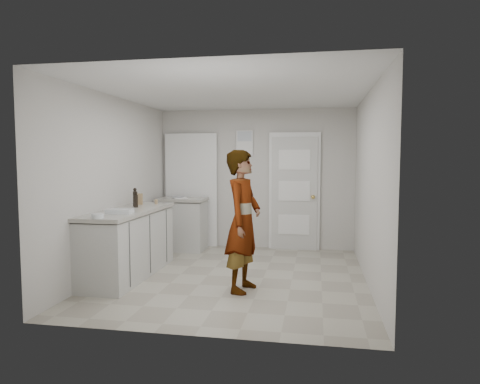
% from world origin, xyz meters
% --- Properties ---
extents(ground, '(4.00, 4.00, 0.00)m').
position_xyz_m(ground, '(0.00, 0.00, 0.00)').
color(ground, gray).
rests_on(ground, ground).
extents(room_shell, '(4.00, 4.00, 4.00)m').
position_xyz_m(room_shell, '(-0.17, 1.95, 1.02)').
color(room_shell, beige).
rests_on(room_shell, ground).
extents(main_counter, '(0.64, 1.96, 0.93)m').
position_xyz_m(main_counter, '(-1.45, -0.20, 0.43)').
color(main_counter, silver).
rests_on(main_counter, ground).
extents(side_counter, '(0.84, 0.61, 0.93)m').
position_xyz_m(side_counter, '(-1.25, 1.55, 0.43)').
color(side_counter, silver).
rests_on(side_counter, ground).
extents(person, '(0.53, 0.70, 1.73)m').
position_xyz_m(person, '(0.21, -0.57, 0.86)').
color(person, silver).
rests_on(person, ground).
extents(cake_mix_box, '(0.11, 0.05, 0.17)m').
position_xyz_m(cake_mix_box, '(-1.56, 0.40, 1.01)').
color(cake_mix_box, '#98714C').
rests_on(cake_mix_box, main_counter).
extents(spice_jar, '(0.05, 0.05, 0.07)m').
position_xyz_m(spice_jar, '(-1.33, 0.52, 0.96)').
color(spice_jar, tan).
rests_on(spice_jar, main_counter).
extents(oil_cruet_a, '(0.06, 0.06, 0.23)m').
position_xyz_m(oil_cruet_a, '(-1.45, 0.05, 1.04)').
color(oil_cruet_a, black).
rests_on(oil_cruet_a, main_counter).
extents(oil_cruet_b, '(0.06, 0.06, 0.27)m').
position_xyz_m(oil_cruet_b, '(-1.51, 0.16, 1.06)').
color(oil_cruet_b, black).
rests_on(oil_cruet_b, main_counter).
extents(baking_dish, '(0.35, 0.27, 0.06)m').
position_xyz_m(baking_dish, '(-1.38, -0.61, 0.95)').
color(baking_dish, silver).
rests_on(baking_dish, main_counter).
extents(egg_bowl, '(0.14, 0.14, 0.05)m').
position_xyz_m(egg_bowl, '(-1.43, -1.08, 0.95)').
color(egg_bowl, silver).
rests_on(egg_bowl, main_counter).
extents(papers, '(0.34, 0.36, 0.01)m').
position_xyz_m(papers, '(-1.28, 1.54, 0.93)').
color(papers, white).
rests_on(papers, side_counter).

